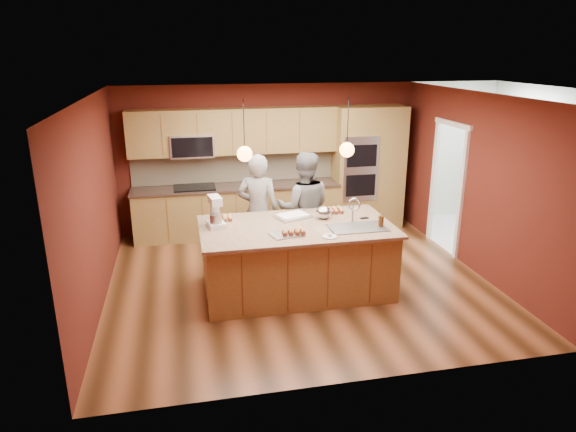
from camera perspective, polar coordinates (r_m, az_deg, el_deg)
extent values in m
plane|color=#3F2411|center=(7.71, 1.19, -7.18)|extent=(5.50, 5.50, 0.00)
plane|color=white|center=(7.00, 1.34, 13.25)|extent=(5.50, 5.50, 0.00)
plane|color=#4F1911|center=(9.62, -2.14, 6.43)|extent=(5.50, 0.00, 5.50)
plane|color=#4F1911|center=(4.97, 7.85, -5.06)|extent=(5.50, 0.00, 5.50)
plane|color=#4F1911|center=(7.15, -20.73, 1.15)|extent=(0.00, 5.00, 5.00)
plane|color=#4F1911|center=(8.29, 20.15, 3.43)|extent=(0.00, 5.00, 5.00)
cube|color=olive|center=(9.47, -5.64, 0.54)|extent=(3.70, 0.60, 0.90)
cube|color=#30221B|center=(9.33, -5.72, 3.25)|extent=(3.74, 0.64, 0.04)
cube|color=beige|center=(9.55, -5.98, 5.46)|extent=(3.70, 0.03, 0.56)
cube|color=olive|center=(9.26, -6.00, 9.35)|extent=(3.70, 0.36, 0.80)
cube|color=black|center=(9.27, -10.33, 3.13)|extent=(0.72, 0.52, 0.03)
cube|color=#AAABB1|center=(9.23, -10.62, 7.73)|extent=(0.76, 0.40, 0.40)
cube|color=olive|center=(9.78, 7.50, 5.28)|extent=(0.80, 0.60, 2.30)
cube|color=#AAABB1|center=(9.49, 8.11, 5.18)|extent=(0.66, 0.04, 1.20)
cube|color=olive|center=(10.01, 11.03, 5.40)|extent=(0.50, 0.60, 2.30)
plane|color=silver|center=(10.11, 20.17, -2.08)|extent=(2.60, 2.60, 0.00)
plane|color=silver|center=(10.26, 25.28, 5.45)|extent=(0.00, 2.70, 2.70)
cube|color=silver|center=(10.05, 24.82, 8.77)|extent=(0.35, 2.40, 0.75)
cylinder|color=black|center=(6.62, -4.92, 9.86)|extent=(0.01, 0.01, 0.70)
sphere|color=orange|center=(6.68, -4.84, 6.89)|extent=(0.20, 0.20, 0.20)
cylinder|color=black|center=(6.92, 6.67, 10.17)|extent=(0.01, 0.01, 0.70)
sphere|color=orange|center=(6.98, 6.56, 7.32)|extent=(0.20, 0.20, 0.20)
cube|color=olive|center=(7.24, 0.92, -4.85)|extent=(2.55, 1.38, 0.93)
cube|color=#CBAB88|center=(7.07, 0.94, -1.21)|extent=(2.65, 1.48, 0.04)
cube|color=#AAABB1|center=(7.06, 7.73, -1.91)|extent=(0.76, 0.45, 0.18)
imported|color=black|center=(7.94, -3.32, 0.54)|extent=(0.76, 0.63, 1.80)
imported|color=slate|center=(8.08, 1.78, 0.85)|extent=(0.99, 0.84, 1.80)
cube|color=white|center=(7.08, -8.00, -0.91)|extent=(0.27, 0.32, 0.07)
cube|color=white|center=(7.14, -8.14, 0.76)|extent=(0.12, 0.11, 0.29)
cube|color=white|center=(7.00, -8.13, 1.74)|extent=(0.19, 0.31, 0.11)
cylinder|color=#AFB2B6|center=(7.01, -8.00, -0.42)|extent=(0.17, 0.17, 0.16)
cube|color=silver|center=(7.39, 0.52, -0.05)|extent=(0.56, 0.49, 0.03)
cube|color=white|center=(7.38, 0.52, 0.10)|extent=(0.48, 0.41, 0.02)
cube|color=#AAABB1|center=(6.70, -0.20, -2.02)|extent=(0.47, 0.39, 0.02)
ellipsoid|color=#AFB2B6|center=(7.34, 3.97, 0.39)|extent=(0.23, 0.23, 0.19)
cylinder|color=silver|center=(6.64, 4.65, -2.29)|extent=(0.19, 0.19, 0.01)
cylinder|color=#381D0A|center=(7.11, 10.29, -0.58)|extent=(0.08, 0.08, 0.15)
cube|color=black|center=(7.43, 8.47, -0.23)|extent=(0.14, 0.09, 0.01)
cube|color=white|center=(10.03, 24.07, 0.59)|extent=(0.72, 0.74, 1.09)
cube|color=white|center=(10.54, 22.21, 1.13)|extent=(0.59, 0.61, 0.92)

